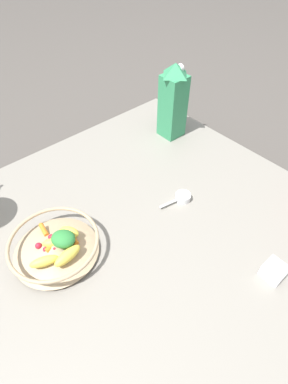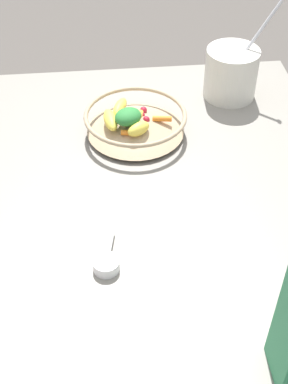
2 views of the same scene
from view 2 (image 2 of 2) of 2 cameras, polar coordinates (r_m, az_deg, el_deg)
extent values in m
plane|color=#4C4742|center=(1.11, -4.85, -3.16)|extent=(6.00, 6.00, 0.00)
cube|color=gray|center=(1.10, -4.92, -2.36)|extent=(1.07, 1.07, 0.04)
cylinder|color=tan|center=(1.26, -0.90, 6.44)|extent=(0.12, 0.12, 0.01)
cone|color=tan|center=(1.24, -0.92, 7.40)|extent=(0.23, 0.23, 0.04)
torus|color=tan|center=(1.23, -0.93, 8.19)|extent=(0.24, 0.24, 0.01)
ellipsoid|color=#EFD64C|center=(1.20, -0.59, 6.75)|extent=(0.06, 0.06, 0.03)
ellipsoid|color=#EFD64C|center=(1.27, -2.58, 9.04)|extent=(0.05, 0.08, 0.03)
ellipsoid|color=#EFD64C|center=(1.24, -0.82, 7.97)|extent=(0.05, 0.06, 0.02)
ellipsoid|color=#EFD64C|center=(1.23, -3.60, 7.68)|extent=(0.04, 0.08, 0.03)
cylinder|color=orange|center=(1.20, -1.47, 6.34)|extent=(0.04, 0.02, 0.01)
cylinder|color=orange|center=(1.24, 1.94, 7.81)|extent=(0.05, 0.02, 0.01)
cylinder|color=orange|center=(1.24, -1.08, 7.93)|extent=(0.02, 0.04, 0.02)
sphere|color=red|center=(1.26, -0.99, 8.40)|extent=(0.01, 0.01, 0.01)
sphere|color=red|center=(1.23, -1.65, 7.31)|extent=(0.01, 0.01, 0.01)
sphere|color=red|center=(1.27, -0.05, 8.72)|extent=(0.02, 0.02, 0.02)
sphere|color=red|center=(1.24, -1.60, 7.87)|extent=(0.01, 0.01, 0.01)
sphere|color=red|center=(1.25, -0.33, 8.17)|extent=(0.02, 0.02, 0.02)
sphere|color=red|center=(1.24, 0.23, 7.72)|extent=(0.02, 0.02, 0.02)
ellipsoid|color=#2D7F38|center=(1.21, -1.70, 8.03)|extent=(0.08, 0.08, 0.03)
cylinder|color=silver|center=(1.38, 9.26, 12.39)|extent=(0.13, 0.13, 0.13)
cylinder|color=white|center=(1.36, 9.51, 14.25)|extent=(0.12, 0.12, 0.02)
cylinder|color=silver|center=(1.36, 11.92, 15.99)|extent=(0.11, 0.02, 0.18)
cylinder|color=white|center=(0.96, -4.05, -7.77)|extent=(0.05, 0.05, 0.02)
cylinder|color=white|center=(1.00, -3.59, -5.36)|extent=(0.02, 0.06, 0.01)
camera|label=1|loc=(1.20, -31.95, 35.28)|focal=28.00mm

